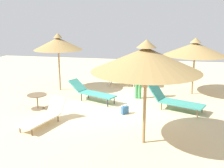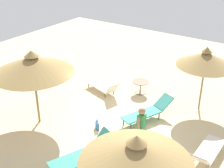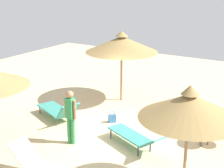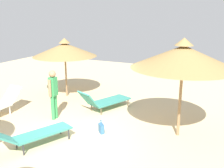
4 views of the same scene
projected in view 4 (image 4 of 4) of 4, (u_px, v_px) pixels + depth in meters
ground at (78, 141)px, 7.73m from camera, size 24.00×24.00×0.10m
parasol_umbrella_center at (65, 49)px, 11.27m from camera, size 2.77×2.77×2.60m
parasol_umbrella_near_left at (183, 57)px, 7.37m from camera, size 3.00×3.00×2.97m
lounge_chair_back at (32, 134)px, 7.17m from camera, size 1.40×2.28×0.81m
lounge_chair_near_right at (104, 100)px, 9.97m from camera, size 1.46×2.24×0.90m
person_standing_front at (53, 92)px, 9.00m from camera, size 0.23×0.44×1.75m
handbag at (101, 128)px, 8.12m from camera, size 0.28×0.29×0.44m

